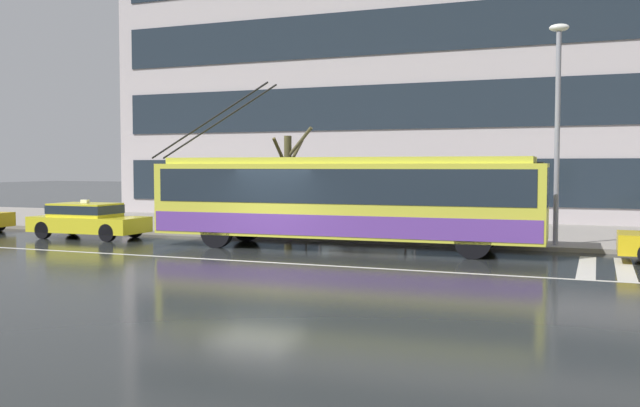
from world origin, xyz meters
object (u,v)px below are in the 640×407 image
trolleybus (345,198)px  pedestrian_approaching_curb (365,194)px  street_tree_bare (289,177)px  pedestrian_at_shelter (479,193)px  taxi_queued_behind_bus (88,219)px  street_lamp (558,115)px  bus_shelter (362,184)px

trolleybus → pedestrian_approaching_curb: 3.58m
pedestrian_approaching_curb → street_tree_bare: 3.02m
pedestrian_approaching_curb → street_tree_bare: bearing=-176.1°
pedestrian_at_shelter → taxi_queued_behind_bus: bearing=-161.0°
trolleybus → street_lamp: 7.10m
taxi_queued_behind_bus → street_lamp: size_ratio=0.62×
trolleybus → taxi_queued_behind_bus: bearing=-178.2°
street_lamp → pedestrian_approaching_curb: bearing=169.3°
pedestrian_at_shelter → street_tree_bare: 7.00m
trolleybus → pedestrian_approaching_curb: bearing=97.5°
bus_shelter → street_lamp: bearing=-6.4°
taxi_queued_behind_bus → street_tree_bare: 7.47m
trolleybus → pedestrian_approaching_curb: trolleybus is taller
bus_shelter → trolleybus: bearing=-82.4°
pedestrian_at_shelter → trolleybus: bearing=-129.4°
taxi_queued_behind_bus → street_lamp: 16.54m
trolleybus → street_tree_bare: (-3.42, 3.35, 0.60)m
bus_shelter → pedestrian_at_shelter: bus_shelter is taller
taxi_queued_behind_bus → pedestrian_at_shelter: 14.06m
trolleybus → taxi_queued_behind_bus: (-9.76, -0.30, -0.89)m
pedestrian_approaching_curb → street_lamp: (6.67, -1.27, 2.61)m
pedestrian_at_shelter → pedestrian_approaching_curb: bearing=-169.9°
taxi_queued_behind_bus → pedestrian_approaching_curb: (9.30, 3.86, 0.87)m
taxi_queued_behind_bus → street_tree_bare: bearing=29.9°
bus_shelter → pedestrian_approaching_curb: size_ratio=2.12×
bus_shelter → street_lamp: 7.00m
street_lamp → trolleybus: bearing=-159.8°
trolleybus → taxi_queued_behind_bus: size_ratio=3.04×
bus_shelter → pedestrian_approaching_curb: bus_shelter is taller
pedestrian_at_shelter → street_lamp: size_ratio=0.28×
street_lamp → street_tree_bare: street_lamp is taller
trolleybus → bus_shelter: bearing=97.6°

